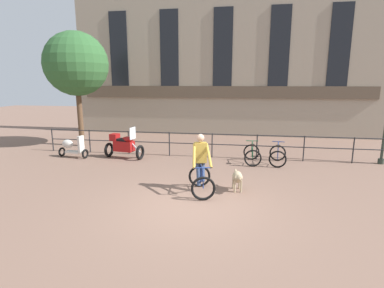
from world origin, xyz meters
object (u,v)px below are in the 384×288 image
object	(u,v)px
parked_bicycle_mid_left	(278,155)
parked_scooter	(72,147)
cyclist_with_bike	(201,167)
parked_bicycle_near_lamp	(252,154)
parked_motorcycle	(124,145)
dog	(238,177)

from	to	relation	value
parked_bicycle_mid_left	parked_scooter	world-z (taller)	parked_scooter
cyclist_with_bike	parked_scooter	world-z (taller)	cyclist_with_bike
parked_scooter	parked_bicycle_near_lamp	bearing A→B (deg)	-79.49
cyclist_with_bike	parked_motorcycle	size ratio (longest dim) A/B	0.99
cyclist_with_bike	dog	distance (m)	1.14
dog	cyclist_with_bike	bearing A→B (deg)	-179.34
cyclist_with_bike	parked_bicycle_near_lamp	world-z (taller)	cyclist_with_bike
parked_bicycle_mid_left	parked_bicycle_near_lamp	bearing A→B (deg)	6.13
dog	parked_motorcycle	bearing A→B (deg)	136.41
parked_bicycle_near_lamp	parked_scooter	size ratio (longest dim) A/B	0.85
cyclist_with_bike	dog	bearing A→B (deg)	-2.53
dog	parked_bicycle_mid_left	distance (m)	3.60
dog	parked_bicycle_near_lamp	distance (m)	3.31
parked_bicycle_near_lamp	cyclist_with_bike	bearing A→B (deg)	64.02
parked_scooter	parked_bicycle_mid_left	bearing A→B (deg)	-79.76
parked_bicycle_near_lamp	parked_bicycle_mid_left	xyz separation A→B (m)	(0.99, 0.00, 0.00)
parked_motorcycle	parked_scooter	size ratio (longest dim) A/B	1.30
parked_motorcycle	parked_bicycle_near_lamp	size ratio (longest dim) A/B	1.52
dog	parked_bicycle_mid_left	bearing A→B (deg)	55.15
parked_bicycle_mid_left	parked_motorcycle	bearing A→B (deg)	6.95
cyclist_with_bike	parked_motorcycle	xyz separation A→B (m)	(-3.77, 3.39, -0.20)
dog	parked_scooter	distance (m)	7.68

